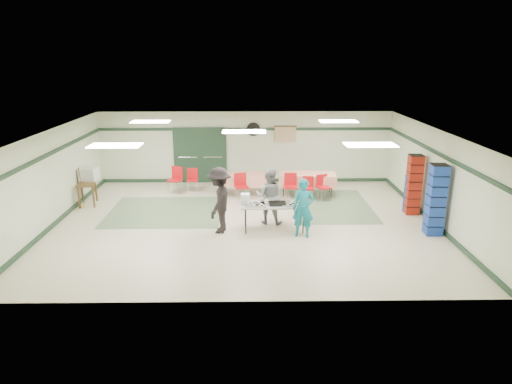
{
  "coord_description": "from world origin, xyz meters",
  "views": [
    {
      "loc": [
        0.14,
        -12.57,
        4.71
      ],
      "look_at": [
        0.33,
        -0.3,
        1.02
      ],
      "focal_mm": 32.0,
      "sensor_mm": 36.0,
      "label": 1
    }
  ],
  "objects_px": {
    "chair_b": "(290,184)",
    "chair_c": "(323,184)",
    "chair_d": "(241,184)",
    "crate_stack_blue_a": "(412,195)",
    "chair_loose_a": "(192,177)",
    "printer_table": "(87,186)",
    "volunteer_teal": "(303,208)",
    "serving_table": "(274,206)",
    "volunteer_grey": "(269,196)",
    "chair_loose_b": "(176,177)",
    "broom": "(82,187)",
    "crate_stack_blue_b": "(436,200)",
    "dining_table_a": "(307,179)",
    "office_printer": "(89,174)",
    "chair_a": "(308,186)",
    "crate_stack_red": "(414,185)",
    "volunteer_dark": "(219,200)",
    "dining_table_b": "(244,179)"
  },
  "relations": [
    {
      "from": "chair_loose_b",
      "to": "crate_stack_blue_a",
      "type": "bearing_deg",
      "value": 4.97
    },
    {
      "from": "chair_b",
      "to": "chair_loose_b",
      "type": "bearing_deg",
      "value": 173.1
    },
    {
      "from": "chair_d",
      "to": "crate_stack_red",
      "type": "xyz_separation_m",
      "value": [
        5.29,
        -1.49,
        0.37
      ]
    },
    {
      "from": "chair_loose_a",
      "to": "office_printer",
      "type": "xyz_separation_m",
      "value": [
        -3.24,
        -1.21,
        0.45
      ]
    },
    {
      "from": "chair_d",
      "to": "chair_loose_a",
      "type": "relative_size",
      "value": 1.1
    },
    {
      "from": "chair_loose_b",
      "to": "volunteer_dark",
      "type": "bearing_deg",
      "value": -43.03
    },
    {
      "from": "printer_table",
      "to": "volunteer_teal",
      "type": "bearing_deg",
      "value": -34.34
    },
    {
      "from": "serving_table",
      "to": "chair_b",
      "type": "bearing_deg",
      "value": 74.34
    },
    {
      "from": "volunteer_teal",
      "to": "office_printer",
      "type": "relative_size",
      "value": 2.97
    },
    {
      "from": "dining_table_a",
      "to": "chair_loose_a",
      "type": "bearing_deg",
      "value": 178.63
    },
    {
      "from": "chair_a",
      "to": "crate_stack_red",
      "type": "relative_size",
      "value": 0.43
    },
    {
      "from": "broom",
      "to": "volunteer_teal",
      "type": "bearing_deg",
      "value": -15.74
    },
    {
      "from": "chair_b",
      "to": "chair_loose_a",
      "type": "relative_size",
      "value": 1.09
    },
    {
      "from": "serving_table",
      "to": "office_printer",
      "type": "relative_size",
      "value": 3.43
    },
    {
      "from": "chair_d",
      "to": "chair_loose_a",
      "type": "height_order",
      "value": "chair_d"
    },
    {
      "from": "volunteer_grey",
      "to": "serving_table",
      "type": "bearing_deg",
      "value": 114.8
    },
    {
      "from": "chair_loose_a",
      "to": "crate_stack_blue_b",
      "type": "relative_size",
      "value": 0.42
    },
    {
      "from": "crate_stack_red",
      "to": "broom",
      "type": "xyz_separation_m",
      "value": [
        -10.38,
        0.8,
        -0.25
      ]
    },
    {
      "from": "chair_d",
      "to": "office_printer",
      "type": "xyz_separation_m",
      "value": [
        -5.01,
        -0.17,
        0.4
      ]
    },
    {
      "from": "volunteer_teal",
      "to": "crate_stack_blue_a",
      "type": "distance_m",
      "value": 4.04
    },
    {
      "from": "chair_d",
      "to": "chair_loose_a",
      "type": "distance_m",
      "value": 2.05
    },
    {
      "from": "dining_table_a",
      "to": "crate_stack_blue_a",
      "type": "bearing_deg",
      "value": -28.8
    },
    {
      "from": "serving_table",
      "to": "volunteer_grey",
      "type": "relative_size",
      "value": 1.13
    },
    {
      "from": "crate_stack_blue_a",
      "to": "chair_a",
      "type": "bearing_deg",
      "value": 154.45
    },
    {
      "from": "chair_a",
      "to": "printer_table",
      "type": "distance_m",
      "value": 7.28
    },
    {
      "from": "chair_d",
      "to": "broom",
      "type": "relative_size",
      "value": 0.69
    },
    {
      "from": "chair_b",
      "to": "chair_c",
      "type": "bearing_deg",
      "value": 4.65
    },
    {
      "from": "crate_stack_red",
      "to": "chair_b",
      "type": "bearing_deg",
      "value": 157.56
    },
    {
      "from": "volunteer_teal",
      "to": "crate_stack_red",
      "type": "distance_m",
      "value": 4.01
    },
    {
      "from": "chair_a",
      "to": "crate_stack_red",
      "type": "distance_m",
      "value": 3.4
    },
    {
      "from": "dining_table_a",
      "to": "chair_d",
      "type": "relative_size",
      "value": 2.24
    },
    {
      "from": "crate_stack_blue_b",
      "to": "printer_table",
      "type": "relative_size",
      "value": 2.08
    },
    {
      "from": "dining_table_a",
      "to": "office_printer",
      "type": "bearing_deg",
      "value": -168.95
    },
    {
      "from": "chair_d",
      "to": "broom",
      "type": "bearing_deg",
      "value": 170.19
    },
    {
      "from": "crate_stack_red",
      "to": "crate_stack_blue_b",
      "type": "height_order",
      "value": "crate_stack_blue_b"
    },
    {
      "from": "office_printer",
      "to": "chair_a",
      "type": "bearing_deg",
      "value": 7.07
    },
    {
      "from": "crate_stack_blue_a",
      "to": "volunteer_teal",
      "type": "bearing_deg",
      "value": -152.53
    },
    {
      "from": "volunteer_dark",
      "to": "chair_loose_a",
      "type": "height_order",
      "value": "volunteer_dark"
    },
    {
      "from": "serving_table",
      "to": "chair_c",
      "type": "height_order",
      "value": "chair_c"
    },
    {
      "from": "chair_b",
      "to": "chair_d",
      "type": "height_order",
      "value": "chair_d"
    },
    {
      "from": "office_printer",
      "to": "crate_stack_blue_b",
      "type": "bearing_deg",
      "value": -10.6
    },
    {
      "from": "volunteer_dark",
      "to": "crate_stack_red",
      "type": "bearing_deg",
      "value": 114.87
    },
    {
      "from": "volunteer_teal",
      "to": "dining_table_a",
      "type": "xyz_separation_m",
      "value": [
        0.59,
        3.88,
        -0.23
      ]
    },
    {
      "from": "volunteer_teal",
      "to": "office_printer",
      "type": "distance_m",
      "value": 7.43
    },
    {
      "from": "crate_stack_blue_a",
      "to": "chair_loose_a",
      "type": "bearing_deg",
      "value": 160.47
    },
    {
      "from": "chair_b",
      "to": "office_printer",
      "type": "distance_m",
      "value": 6.69
    },
    {
      "from": "volunteer_teal",
      "to": "volunteer_grey",
      "type": "height_order",
      "value": "volunteer_grey"
    },
    {
      "from": "volunteer_grey",
      "to": "chair_c",
      "type": "xyz_separation_m",
      "value": [
        1.92,
        2.26,
        -0.3
      ]
    },
    {
      "from": "chair_loose_b",
      "to": "printer_table",
      "type": "distance_m",
      "value": 2.99
    },
    {
      "from": "dining_table_a",
      "to": "dining_table_b",
      "type": "xyz_separation_m",
      "value": [
        -2.2,
        0.0,
        -0.0
      ]
    }
  ]
}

